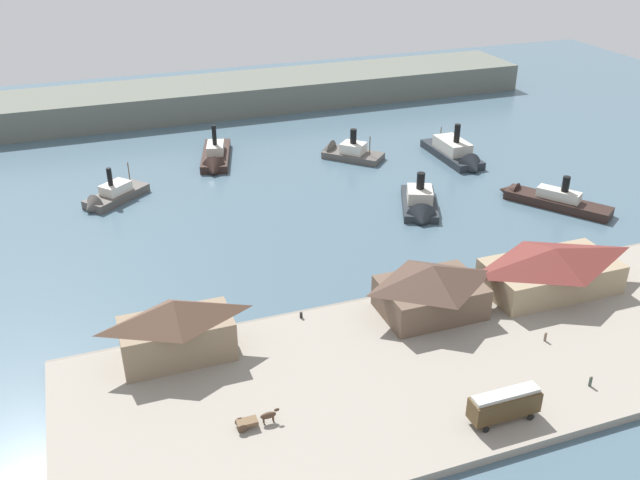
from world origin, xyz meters
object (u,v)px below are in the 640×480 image
(ferry_shed_east_terminal, at_px, (176,329))
(ferry_near_quay, at_px, (546,199))
(ferry_outer_harbor, at_px, (345,152))
(horse_cart, at_px, (256,420))
(ferry_shed_central_terminal, at_px, (431,289))
(ferry_moored_west, at_px, (457,155))
(pedestrian_near_cart, at_px, (590,381))
(street_tram, at_px, (505,404))
(mooring_post_center_east, at_px, (594,255))
(ferry_departing_north, at_px, (110,197))
(pedestrian_at_waters_edge, at_px, (545,337))
(ferry_approaching_east, at_px, (420,206))
(mooring_post_west, at_px, (301,315))
(ferry_shed_west_terminal, at_px, (551,269))
(ferry_mid_harbor, at_px, (215,158))

(ferry_shed_east_terminal, height_order, ferry_near_quay, ferry_shed_east_terminal)
(ferry_outer_harbor, bearing_deg, ferry_near_quay, -54.25)
(horse_cart, distance_m, ferry_outer_harbor, 96.74)
(ferry_shed_central_terminal, bearing_deg, ferry_moored_west, 56.58)
(ferry_moored_west, xyz_separation_m, ferry_outer_harbor, (-24.28, 11.74, -0.35))
(ferry_shed_east_terminal, relative_size, pedestrian_near_cart, 9.42)
(street_tram, xyz_separation_m, horse_cart, (-28.82, 9.31, -1.52))
(pedestrian_near_cart, xyz_separation_m, mooring_post_center_east, (24.14, 28.68, -0.30))
(ferry_near_quay, bearing_deg, horse_cart, -149.06)
(ferry_departing_north, height_order, ferry_outer_harbor, ferry_departing_north)
(pedestrian_at_waters_edge, distance_m, ferry_approaching_east, 47.95)
(mooring_post_west, height_order, ferry_moored_west, ferry_moored_west)
(ferry_outer_harbor, bearing_deg, street_tram, -100.24)
(mooring_post_west, bearing_deg, ferry_shed_west_terminal, -8.08)
(pedestrian_near_cart, bearing_deg, pedestrian_at_waters_edge, 86.53)
(ferry_shed_central_terminal, bearing_deg, pedestrian_near_cart, -63.62)
(ferry_shed_west_terminal, distance_m, ferry_near_quay, 37.42)
(ferry_approaching_east, relative_size, ferry_moored_west, 0.85)
(mooring_post_west, bearing_deg, pedestrian_at_waters_edge, -29.55)
(ferry_shed_central_terminal, bearing_deg, ferry_shed_east_terminal, 177.23)
(ferry_departing_north, xyz_separation_m, ferry_mid_harbor, (25.71, 15.13, -0.01))
(ferry_shed_west_terminal, xyz_separation_m, ferry_approaching_east, (-4.79, 35.82, -3.61))
(pedestrian_at_waters_edge, bearing_deg, ferry_shed_central_terminal, 133.88)
(ferry_moored_west, relative_size, ferry_mid_harbor, 0.98)
(pedestrian_near_cart, distance_m, ferry_mid_harbor, 103.61)
(street_tram, height_order, ferry_mid_harbor, ferry_mid_harbor)
(ferry_mid_harbor, bearing_deg, ferry_departing_north, -149.52)
(ferry_shed_central_terminal, xyz_separation_m, ferry_shed_west_terminal, (21.39, -0.62, -0.35))
(pedestrian_near_cart, relative_size, ferry_departing_north, 0.11)
(street_tram, relative_size, ferry_outer_harbor, 0.59)
(mooring_post_west, height_order, ferry_mid_harbor, ferry_mid_harbor)
(pedestrian_near_cart, bearing_deg, ferry_shed_west_terminal, 66.01)
(ferry_near_quay, height_order, ferry_departing_north, ferry_departing_north)
(horse_cart, distance_m, mooring_post_center_east, 70.50)
(ferry_moored_west, height_order, ferry_near_quay, ferry_moored_west)
(horse_cart, bearing_deg, pedestrian_at_waters_edge, 3.54)
(street_tram, relative_size, ferry_mid_harbor, 0.40)
(pedestrian_near_cart, height_order, ferry_outer_harbor, ferry_outer_harbor)
(horse_cart, relative_size, ferry_mid_harbor, 0.25)
(mooring_post_west, distance_m, ferry_departing_north, 61.06)
(mooring_post_center_east, height_order, ferry_near_quay, ferry_near_quay)
(pedestrian_near_cart, distance_m, pedestrian_at_waters_edge, 10.50)
(ferry_near_quay, height_order, ferry_mid_harbor, ferry_mid_harbor)
(ferry_shed_east_terminal, relative_size, ferry_mid_harbor, 0.69)
(ferry_approaching_east, xyz_separation_m, ferry_mid_harbor, (-33.37, 41.48, -0.07))
(mooring_post_center_east, distance_m, ferry_departing_north, 95.99)
(ferry_moored_west, xyz_separation_m, ferry_mid_harbor, (-55.17, 18.50, -0.37))
(ferry_shed_west_terminal, relative_size, horse_cart, 3.97)
(ferry_approaching_east, bearing_deg, ferry_shed_west_terminal, -82.38)
(ferry_shed_east_terminal, xyz_separation_m, pedestrian_near_cart, (49.58, -24.86, -3.89))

